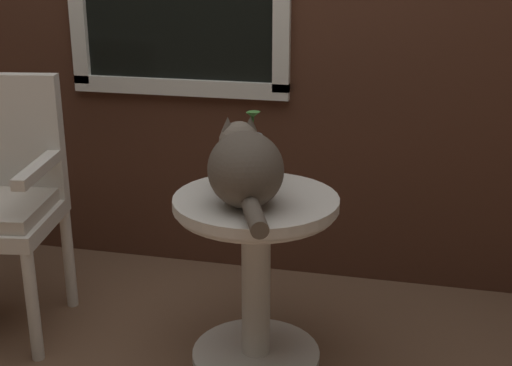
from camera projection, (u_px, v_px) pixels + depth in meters
The scene contains 4 objects.
ground_plane at pixel (188, 361), 2.48m from camera, with size 6.00×6.00×0.00m, color brown.
wicker_side_table at pixel (256, 253), 2.37m from camera, with size 0.56×0.56×0.62m.
cat at pixel (245, 167), 2.20m from camera, with size 0.33×0.55×0.25m.
pewter_vase_with_ivy at pixel (251, 159), 2.41m from camera, with size 0.12×0.12×0.26m.
Camera 1 is at (0.73, -2.03, 1.41)m, focal length 48.55 mm.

